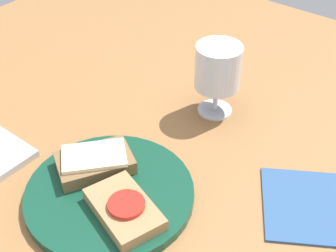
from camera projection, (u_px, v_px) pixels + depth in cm
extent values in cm
cube|color=#9E6B3D|center=(147.00, 179.00, 75.14)|extent=(140.00, 140.00, 3.00)
cylinder|color=#144733|center=(110.00, 194.00, 69.53)|extent=(25.17, 25.17, 1.54)
cube|color=#A88456|center=(124.00, 209.00, 64.83)|extent=(10.35, 13.22, 1.97)
cylinder|color=red|center=(126.00, 204.00, 63.81)|extent=(5.19, 5.19, 0.64)
cube|color=brown|center=(95.00, 163.00, 71.92)|extent=(13.46, 11.91, 2.28)
cube|color=#F4EAB7|center=(94.00, 156.00, 71.00)|extent=(11.33, 10.98, 0.65)
cylinder|color=white|center=(215.00, 110.00, 86.71)|extent=(6.33, 6.33, 0.40)
cylinder|color=white|center=(216.00, 98.00, 84.98)|extent=(0.86, 0.86, 5.13)
cylinder|color=white|center=(218.00, 67.00, 80.89)|extent=(8.12, 8.12, 7.93)
cylinder|color=white|center=(218.00, 70.00, 81.28)|extent=(7.47, 7.47, 6.69)
cube|color=#33598C|center=(308.00, 206.00, 68.43)|extent=(19.05, 18.71, 0.40)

